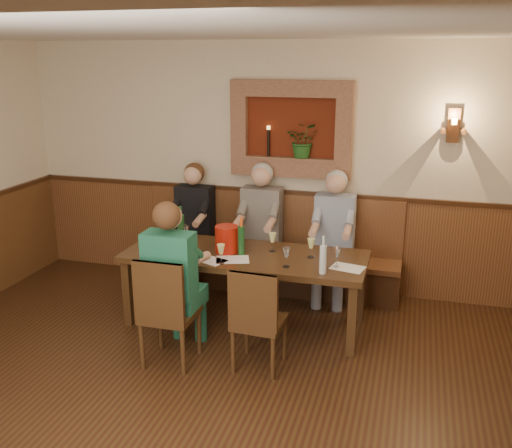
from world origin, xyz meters
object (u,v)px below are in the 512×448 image
at_px(chair_near_right, 259,338).
at_px(wine_bottle_green_a, 241,240).
at_px(bench, 269,261).
at_px(dining_table, 245,261).
at_px(person_bench_right, 333,248).
at_px(water_bottle, 323,259).
at_px(chair_near_left, 170,332).
at_px(wine_bottle_green_b, 181,228).
at_px(person_bench_mid, 260,240).
at_px(spittoon_bucket, 227,239).
at_px(person_chair_front, 175,292).
at_px(person_bench_left, 193,236).

relative_size(chair_near_right, wine_bottle_green_a, 2.48).
distance_m(bench, wine_bottle_green_a, 1.14).
bearing_deg(dining_table, person_bench_right, 47.99).
relative_size(dining_table, water_bottle, 6.85).
relative_size(bench, chair_near_left, 2.96).
height_order(chair_near_left, wine_bottle_green_b, wine_bottle_green_b).
distance_m(person_bench_mid, spittoon_bucket, 0.88).
bearing_deg(chair_near_right, person_bench_right, 79.51).
height_order(person_chair_front, wine_bottle_green_b, person_chair_front).
bearing_deg(person_chair_front, wine_bottle_green_b, 109.33).
height_order(person_bench_left, person_chair_front, person_chair_front).
distance_m(person_chair_front, wine_bottle_green_a, 0.89).
distance_m(dining_table, person_bench_right, 1.13).
distance_m(person_bench_left, spittoon_bucket, 1.13).
height_order(bench, person_bench_right, person_bench_right).
bearing_deg(dining_table, bench, 90.00).
height_order(bench, wine_bottle_green_b, wine_bottle_green_b).
relative_size(chair_near_left, water_bottle, 2.89).
distance_m(chair_near_right, wine_bottle_green_b, 1.58).
relative_size(person_bench_mid, person_chair_front, 1.01).
bearing_deg(wine_bottle_green_a, chair_near_right, -62.83).
distance_m(person_bench_mid, wine_bottle_green_b, 1.00).
bearing_deg(person_bench_mid, wine_bottle_green_b, -133.53).
height_order(dining_table, chair_near_right, chair_near_right).
relative_size(dining_table, wine_bottle_green_b, 6.08).
xyz_separation_m(person_bench_mid, person_chair_front, (-0.34, -1.61, -0.01)).
height_order(chair_near_right, spittoon_bucket, spittoon_bucket).
bearing_deg(wine_bottle_green_b, chair_near_right, -40.42).
height_order(person_bench_left, spittoon_bucket, person_bench_left).
distance_m(chair_near_left, person_bench_left, 1.85).
height_order(person_bench_mid, wine_bottle_green_a, person_bench_mid).
bearing_deg(wine_bottle_green_a, spittoon_bucket, 166.65).
relative_size(person_bench_right, person_chair_front, 0.99).
xyz_separation_m(chair_near_right, person_chair_front, (-0.78, 0.02, 0.34)).
relative_size(chair_near_right, person_chair_front, 0.64).
distance_m(bench, spittoon_bucket, 1.11).
height_order(bench, person_chair_front, person_chair_front).
bearing_deg(person_bench_mid, chair_near_right, -74.77).
distance_m(chair_near_left, spittoon_bucket, 1.12).
height_order(dining_table, wine_bottle_green_b, wine_bottle_green_b).
height_order(dining_table, water_bottle, water_bottle).
relative_size(chair_near_right, spittoon_bucket, 3.54).
distance_m(chair_near_right, person_bench_right, 1.71).
distance_m(person_chair_front, wine_bottle_green_b, 1.02).
bearing_deg(person_chair_front, wine_bottle_green_a, 62.17).
bearing_deg(person_chair_front, chair_near_right, -1.46).
bearing_deg(wine_bottle_green_a, bench, 88.51).
bearing_deg(person_bench_mid, person_chair_front, -101.77).
xyz_separation_m(person_bench_right, spittoon_bucket, (-0.94, -0.83, 0.28)).
bearing_deg(person_chair_front, spittoon_bucket, 73.73).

